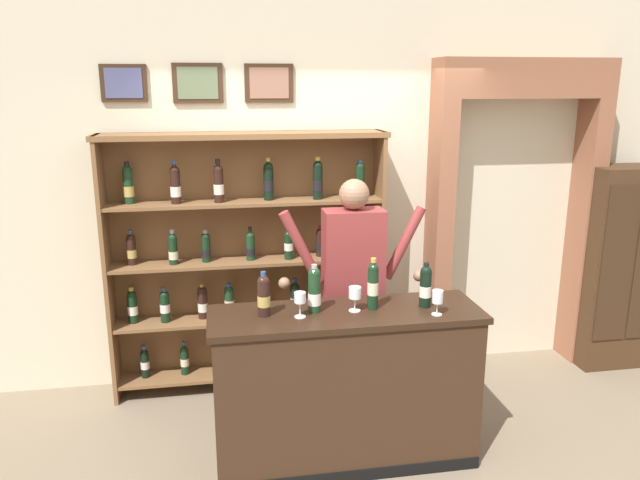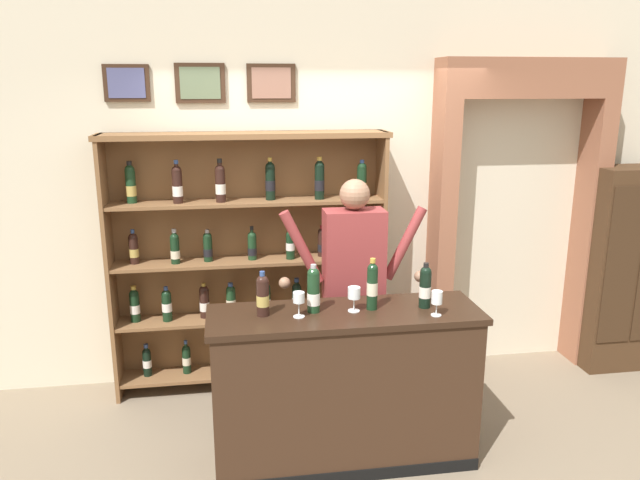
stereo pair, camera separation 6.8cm
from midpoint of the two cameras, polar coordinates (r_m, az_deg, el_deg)
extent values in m
cube|color=#7A6B56|center=(4.27, 1.99, -19.78)|extent=(14.00, 14.00, 0.02)
cube|color=beige|center=(4.96, -1.17, 5.87)|extent=(12.00, 0.16, 3.30)
cube|color=#382316|center=(4.80, -18.30, 13.78)|extent=(0.33, 0.02, 0.27)
cube|color=#4D517F|center=(4.78, -18.32, 13.78)|extent=(0.26, 0.01, 0.21)
cube|color=#382316|center=(4.75, -11.79, 14.19)|extent=(0.37, 0.02, 0.29)
cube|color=#5A694C|center=(4.74, -11.79, 14.19)|extent=(0.29, 0.01, 0.23)
cube|color=#382316|center=(4.77, -5.22, 14.43)|extent=(0.37, 0.02, 0.28)
cube|color=#895F4E|center=(4.75, -5.20, 14.43)|extent=(0.29, 0.01, 0.23)
cube|color=brown|center=(4.83, -19.62, -2.89)|extent=(0.03, 0.30, 2.04)
cube|color=brown|center=(4.91, 5.02, -1.80)|extent=(0.03, 0.30, 2.04)
cube|color=brown|center=(4.89, -7.28, -1.92)|extent=(2.11, 0.02, 2.04)
cube|color=brown|center=(5.08, -6.87, -12.05)|extent=(2.05, 0.29, 0.03)
cylinder|color=black|center=(5.09, -16.43, -11.21)|extent=(0.07, 0.07, 0.19)
sphere|color=black|center=(5.04, -16.51, -10.18)|extent=(0.07, 0.07, 0.07)
cylinder|color=black|center=(5.03, -16.54, -9.87)|extent=(0.03, 0.03, 0.07)
cylinder|color=navy|center=(5.02, -16.56, -9.60)|extent=(0.03, 0.03, 0.03)
cylinder|color=silver|center=(5.08, -16.44, -11.14)|extent=(0.07, 0.07, 0.06)
cylinder|color=black|center=(5.06, -12.93, -11.10)|extent=(0.07, 0.07, 0.20)
sphere|color=black|center=(5.01, -12.99, -10.04)|extent=(0.07, 0.07, 0.07)
cylinder|color=black|center=(5.00, -13.02, -9.68)|extent=(0.02, 0.02, 0.08)
cylinder|color=navy|center=(4.99, -13.03, -9.38)|extent=(0.03, 0.03, 0.03)
cylinder|color=beige|center=(5.05, -12.93, -11.06)|extent=(0.07, 0.07, 0.06)
cylinder|color=#19381E|center=(5.04, -9.04, -11.06)|extent=(0.07, 0.07, 0.18)
sphere|color=#19381E|center=(5.00, -9.09, -10.05)|extent=(0.07, 0.07, 0.07)
cylinder|color=#19381E|center=(4.98, -9.11, -9.66)|extent=(0.03, 0.03, 0.08)
cylinder|color=navy|center=(4.97, -9.12, -9.32)|extent=(0.03, 0.03, 0.03)
cylinder|color=silver|center=(5.04, -9.05, -10.98)|extent=(0.07, 0.07, 0.06)
cylinder|color=black|center=(5.01, -5.17, -11.03)|extent=(0.07, 0.07, 0.19)
sphere|color=black|center=(4.97, -5.20, -9.97)|extent=(0.07, 0.07, 0.07)
cylinder|color=black|center=(4.95, -5.21, -9.61)|extent=(0.03, 0.03, 0.08)
cylinder|color=maroon|center=(4.94, -5.22, -9.29)|extent=(0.03, 0.03, 0.03)
cylinder|color=beige|center=(5.01, -5.18, -10.94)|extent=(0.07, 0.07, 0.06)
cylinder|color=#19381E|center=(5.07, -1.48, -10.64)|extent=(0.07, 0.07, 0.19)
sphere|color=#19381E|center=(5.03, -1.49, -9.59)|extent=(0.07, 0.07, 0.07)
cylinder|color=#19381E|center=(5.02, -1.49, -9.33)|extent=(0.03, 0.03, 0.06)
cylinder|color=#99999E|center=(5.01, -1.49, -9.11)|extent=(0.03, 0.03, 0.03)
cylinder|color=tan|center=(5.08, -1.48, -10.81)|extent=(0.07, 0.07, 0.06)
cylinder|color=black|center=(5.16, 2.56, -10.17)|extent=(0.07, 0.07, 0.20)
sphere|color=black|center=(5.11, 2.57, -9.08)|extent=(0.07, 0.07, 0.07)
cylinder|color=black|center=(5.10, 2.58, -8.81)|extent=(0.03, 0.03, 0.06)
cylinder|color=#B79338|center=(5.09, 2.58, -8.58)|extent=(0.03, 0.03, 0.03)
cylinder|color=silver|center=(5.16, 2.56, -10.29)|extent=(0.07, 0.07, 0.06)
cube|color=brown|center=(4.89, -7.03, -7.19)|extent=(2.05, 0.29, 0.02)
cylinder|color=black|center=(4.91, -17.51, -6.22)|extent=(0.07, 0.07, 0.21)
sphere|color=black|center=(4.88, -17.61, -4.97)|extent=(0.07, 0.07, 0.07)
cylinder|color=black|center=(4.87, -17.64, -4.66)|extent=(0.03, 0.03, 0.07)
cylinder|color=#B79338|center=(4.86, -17.66, -4.38)|extent=(0.04, 0.04, 0.03)
cylinder|color=silver|center=(4.92, -17.51, -6.28)|extent=(0.08, 0.08, 0.07)
cylinder|color=black|center=(4.86, -14.70, -6.26)|extent=(0.07, 0.07, 0.21)
sphere|color=black|center=(4.82, -14.78, -5.04)|extent=(0.07, 0.07, 0.07)
cylinder|color=black|center=(4.82, -14.80, -4.73)|extent=(0.03, 0.03, 0.07)
cylinder|color=navy|center=(4.81, -14.82, -4.48)|extent=(0.03, 0.03, 0.03)
cylinder|color=silver|center=(4.86, -14.70, -6.18)|extent=(0.08, 0.08, 0.07)
cylinder|color=black|center=(4.87, -11.32, -5.96)|extent=(0.07, 0.07, 0.22)
sphere|color=black|center=(4.83, -11.39, -4.69)|extent=(0.07, 0.07, 0.07)
cylinder|color=black|center=(4.82, -11.40, -4.43)|extent=(0.03, 0.03, 0.06)
cylinder|color=#B79338|center=(4.82, -11.41, -4.23)|extent=(0.03, 0.03, 0.03)
cylinder|color=silver|center=(4.88, -11.31, -6.17)|extent=(0.08, 0.08, 0.07)
cylinder|color=#19381E|center=(4.86, -8.88, -5.94)|extent=(0.07, 0.07, 0.21)
sphere|color=#19381E|center=(4.82, -8.93, -4.69)|extent=(0.07, 0.07, 0.07)
cylinder|color=#19381E|center=(4.82, -8.94, -4.43)|extent=(0.03, 0.03, 0.06)
cylinder|color=navy|center=(4.81, -8.95, -4.20)|extent=(0.04, 0.04, 0.03)
cylinder|color=beige|center=(4.86, -8.88, -5.94)|extent=(0.08, 0.08, 0.07)
cylinder|color=#19381E|center=(4.88, -5.64, -5.71)|extent=(0.07, 0.07, 0.21)
sphere|color=#19381E|center=(4.84, -5.67, -4.46)|extent=(0.07, 0.07, 0.07)
cylinder|color=#19381E|center=(4.83, -5.68, -4.09)|extent=(0.03, 0.03, 0.08)
cylinder|color=#B79338|center=(4.82, -5.69, -3.77)|extent=(0.03, 0.03, 0.03)
cylinder|color=silver|center=(4.89, -5.63, -5.91)|extent=(0.08, 0.08, 0.07)
cylinder|color=black|center=(4.90, -2.75, -5.67)|extent=(0.07, 0.07, 0.20)
sphere|color=black|center=(4.86, -2.76, -4.47)|extent=(0.07, 0.07, 0.07)
cylinder|color=black|center=(4.85, -2.77, -4.11)|extent=(0.03, 0.03, 0.08)
cylinder|color=navy|center=(4.84, -2.77, -3.77)|extent=(0.04, 0.04, 0.03)
cylinder|color=silver|center=(4.90, -2.75, -5.77)|extent=(0.08, 0.08, 0.06)
cylinder|color=black|center=(4.91, 0.61, -5.52)|extent=(0.07, 0.07, 0.21)
sphere|color=black|center=(4.88, 0.61, -4.30)|extent=(0.07, 0.07, 0.07)
cylinder|color=black|center=(4.87, 0.61, -3.94)|extent=(0.03, 0.03, 0.08)
cylinder|color=maroon|center=(4.86, 0.62, -3.63)|extent=(0.03, 0.03, 0.03)
cylinder|color=beige|center=(4.92, 0.61, -5.61)|extent=(0.08, 0.08, 0.07)
cylinder|color=black|center=(5.00, 3.12, -5.14)|extent=(0.07, 0.07, 0.22)
sphere|color=black|center=(4.96, 3.14, -3.87)|extent=(0.07, 0.07, 0.07)
cylinder|color=black|center=(4.95, 3.14, -3.60)|extent=(0.03, 0.03, 0.06)
cylinder|color=#B79338|center=(4.95, 3.15, -3.38)|extent=(0.04, 0.04, 0.03)
cylinder|color=silver|center=(5.00, 3.12, -5.08)|extent=(0.08, 0.08, 0.07)
cube|color=brown|center=(4.74, -7.20, -1.99)|extent=(2.05, 0.29, 0.02)
cylinder|color=black|center=(4.78, -17.61, -1.06)|extent=(0.07, 0.07, 0.20)
sphere|color=black|center=(4.75, -17.71, 0.14)|extent=(0.07, 0.07, 0.07)
cylinder|color=black|center=(4.75, -17.73, 0.46)|extent=(0.03, 0.03, 0.06)
cylinder|color=navy|center=(4.74, -17.75, 0.71)|extent=(0.03, 0.03, 0.03)
cylinder|color=tan|center=(4.78, -17.60, -1.23)|extent=(0.07, 0.07, 0.06)
cylinder|color=black|center=(4.70, -13.99, -1.07)|extent=(0.07, 0.07, 0.19)
sphere|color=black|center=(4.68, -14.06, 0.14)|extent=(0.07, 0.07, 0.07)
cylinder|color=black|center=(4.67, -14.09, 0.49)|extent=(0.03, 0.03, 0.07)
cylinder|color=#99999E|center=(4.67, -14.10, 0.79)|extent=(0.04, 0.04, 0.03)
cylinder|color=beige|center=(4.71, -13.97, -1.38)|extent=(0.07, 0.07, 0.06)
cylinder|color=black|center=(4.72, -11.02, -0.90)|extent=(0.07, 0.07, 0.19)
sphere|color=black|center=(4.69, -11.08, 0.27)|extent=(0.07, 0.07, 0.07)
cylinder|color=black|center=(4.68, -11.10, 0.53)|extent=(0.03, 0.03, 0.06)
cylinder|color=#99999E|center=(4.68, -11.11, 0.75)|extent=(0.03, 0.03, 0.03)
cylinder|color=black|center=(4.72, -11.01, -1.20)|extent=(0.07, 0.07, 0.06)
cylinder|color=#19381E|center=(4.71, -6.93, -0.78)|extent=(0.07, 0.07, 0.18)
sphere|color=#19381E|center=(4.69, -6.97, 0.35)|extent=(0.07, 0.07, 0.07)
cylinder|color=#19381E|center=(4.68, -6.98, 0.75)|extent=(0.03, 0.03, 0.08)
cylinder|color=black|center=(4.67, -6.99, 1.09)|extent=(0.03, 0.03, 0.03)
cylinder|color=black|center=(4.72, -6.92, -1.10)|extent=(0.07, 0.07, 0.06)
cylinder|color=black|center=(4.71, -3.36, -0.70)|extent=(0.07, 0.07, 0.18)
sphere|color=black|center=(4.68, -3.38, 0.44)|extent=(0.07, 0.07, 0.07)
cylinder|color=black|center=(4.67, -3.38, 0.86)|extent=(0.03, 0.03, 0.08)
cylinder|color=maroon|center=(4.67, -3.39, 1.22)|extent=(0.03, 0.03, 0.03)
cylinder|color=silver|center=(4.71, -3.36, -0.61)|extent=(0.07, 0.07, 0.06)
cylinder|color=black|center=(4.78, -0.38, -0.42)|extent=(0.07, 0.07, 0.19)
sphere|color=black|center=(4.76, -0.38, 0.74)|extent=(0.07, 0.07, 0.07)
cylinder|color=black|center=(4.75, -0.38, 1.01)|extent=(0.03, 0.03, 0.06)
cylinder|color=maroon|center=(4.75, -0.38, 1.24)|extent=(0.03, 0.03, 0.03)
cylinder|color=black|center=(4.79, -0.38, -0.72)|extent=(0.07, 0.07, 0.06)
cylinder|color=#19381E|center=(4.86, 3.18, -0.13)|extent=(0.07, 0.07, 0.20)
sphere|color=#19381E|center=(4.83, 3.19, 1.08)|extent=(0.07, 0.07, 0.07)
cylinder|color=#19381E|center=(4.82, 3.20, 1.46)|extent=(0.03, 0.03, 0.08)
cylinder|color=#B79338|center=(4.82, 3.20, 1.81)|extent=(0.03, 0.03, 0.03)
cylinder|color=silver|center=(4.86, 3.18, -0.17)|extent=(0.07, 0.07, 0.06)
cube|color=brown|center=(4.63, -7.38, 3.51)|extent=(2.05, 0.29, 0.02)
cylinder|color=#19381E|center=(4.69, -17.89, 4.69)|extent=(0.07, 0.07, 0.24)
sphere|color=#19381E|center=(4.67, -18.01, 6.21)|extent=(0.07, 0.07, 0.07)
cylinder|color=#19381E|center=(4.67, -18.04, 6.53)|extent=(0.03, 0.03, 0.07)
cylinder|color=black|center=(4.66, -18.06, 6.82)|extent=(0.04, 0.04, 0.03)
cylinder|color=tan|center=(4.69, -17.86, 4.36)|extent=(0.08, 0.08, 0.08)
cylinder|color=black|center=(4.60, -13.79, 4.77)|extent=(0.07, 0.07, 0.23)
sphere|color=black|center=(4.58, -13.89, 6.29)|extent=(0.07, 0.07, 0.07)
cylinder|color=black|center=(4.57, -13.91, 6.71)|extent=(0.03, 0.03, 0.08)
cylinder|color=navy|center=(4.57, -13.93, 7.08)|extent=(0.03, 0.03, 0.03)
cylinder|color=silver|center=(4.60, -13.77, 4.44)|extent=(0.08, 0.08, 0.08)
cylinder|color=black|center=(4.58, -9.88, 4.94)|extent=(0.07, 0.07, 0.24)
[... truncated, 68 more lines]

